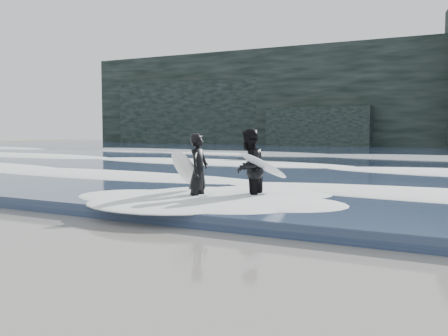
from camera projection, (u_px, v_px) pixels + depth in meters
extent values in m
plane|color=brown|center=(27.00, 258.00, 7.60)|extent=(120.00, 120.00, 0.00)
cube|color=navy|center=(381.00, 156.00, 33.19)|extent=(90.00, 52.00, 0.30)
cube|color=black|center=(415.00, 97.00, 47.81)|extent=(70.00, 9.00, 10.00)
ellipsoid|color=white|center=(262.00, 179.00, 15.51)|extent=(60.00, 3.20, 0.20)
ellipsoid|color=white|center=(326.00, 164.00, 21.69)|extent=(60.00, 4.00, 0.24)
ellipsoid|color=white|center=(369.00, 154.00, 29.63)|extent=(60.00, 4.80, 0.30)
imported|color=black|center=(199.00, 171.00, 12.13)|extent=(0.51, 0.72, 1.85)
ellipsoid|color=white|center=(186.00, 169.00, 12.36)|extent=(0.96, 1.77, 1.11)
imported|color=black|center=(249.00, 168.00, 12.34)|extent=(0.81, 1.01, 1.96)
ellipsoid|color=silver|center=(265.00, 166.00, 12.14)|extent=(0.90, 1.87, 0.81)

